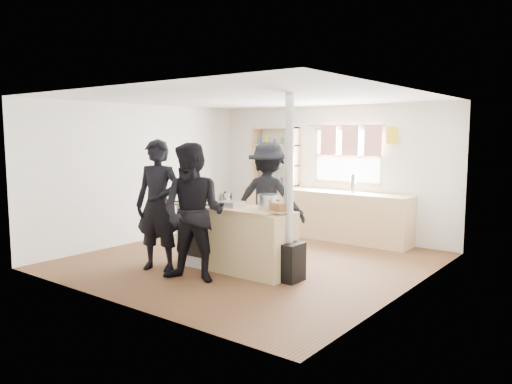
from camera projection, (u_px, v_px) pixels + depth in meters
ground at (251, 261)px, 7.78m from camera, size 5.00×5.00×0.01m
back_counter at (323, 214)px, 9.48m from camera, size 3.40×0.55×0.90m
shelving_unit at (275, 156)px, 10.17m from camera, size 1.00×0.28×1.20m
thermos at (353, 184)px, 9.03m from camera, size 0.10×0.10×0.33m
cooking_island at (235, 238)px, 7.20m from camera, size 1.97×0.64×0.93m
skillet_greens at (190, 201)px, 7.51m from camera, size 0.48×0.48×0.05m
roast_tray at (231, 204)px, 7.14m from camera, size 0.32×0.30×0.07m
stockpot_stove at (225, 198)px, 7.53m from camera, size 0.21×0.21×0.18m
stockpot_counter at (268, 202)px, 6.92m from camera, size 0.30×0.30×0.22m
bread_board at (278, 208)px, 6.63m from camera, size 0.32×0.27×0.12m
flue_heater at (289, 233)px, 6.65m from camera, size 0.35×0.35×2.50m
person_near_left at (158, 205)px, 7.16m from camera, size 0.80×0.66×1.89m
person_near_right at (194, 213)px, 6.58m from camera, size 1.08×0.96×1.85m
person_far at (269, 200)px, 7.93m from camera, size 1.33×0.98×1.84m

